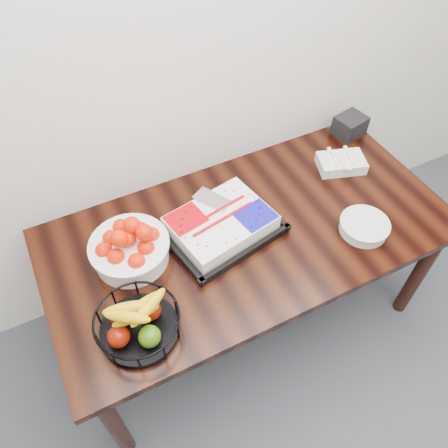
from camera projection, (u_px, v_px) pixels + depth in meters
name	position (u px, v px, depth m)	size (l,w,h in m)	color
table	(249.00, 242.00, 2.00)	(1.80, 0.90, 0.75)	black
cake_tray	(221.00, 224.00, 1.89)	(0.53, 0.45, 0.10)	black
tangerine_bowl	(129.00, 245.00, 1.76)	(0.33, 0.33, 0.21)	white
fruit_basket	(138.00, 323.00, 1.56)	(0.31, 0.31, 0.16)	black
plate_stack	(364.00, 227.00, 1.91)	(0.22, 0.22, 0.05)	white
fork_bag	(341.00, 163.00, 2.17)	(0.26, 0.21, 0.06)	silver
napkin_box	(350.00, 126.00, 2.32)	(0.15, 0.13, 0.11)	black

